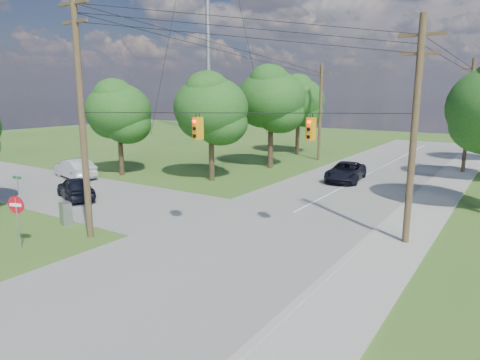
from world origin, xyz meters
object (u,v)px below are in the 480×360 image
Objects in this scene: car_cross_silver at (75,168)px; control_cabinet at (66,213)px; car_main_north at (346,172)px; pole_north_e at (469,116)px; pole_ne at (414,130)px; do_not_enter_sign at (17,211)px; pole_north_w at (320,112)px; pole_sw at (81,112)px; car_cross_dark at (76,188)px.

car_cross_silver reaches higher than control_cabinet.
car_main_north reaches higher than control_cabinet.
pole_ne is at bearing -90.00° from pole_north_e.
pole_north_e is at bearing 44.25° from do_not_enter_sign.
pole_north_w is 12.02m from car_main_north.
pole_north_w is at bearing 101.84° from control_cabinet.
car_cross_dark is at bearing 148.57° from pole_sw.
pole_sw is at bearing -114.52° from pole_north_e.
pole_north_w is 3.98× the size of do_not_enter_sign.
control_cabinet is (-16.33, -29.00, -4.51)m from pole_north_e.
pole_north_e and pole_north_w have the same top height.
pole_north_e is at bearing 0.00° from pole_north_w.
pole_north_w is at bearing 117.25° from car_main_north.
car_cross_silver is 0.93× the size of car_main_north.
pole_sw reaches higher than car_main_north.
pole_north_e reaches higher than car_cross_silver.
pole_ne reaches higher than do_not_enter_sign.
do_not_enter_sign is (-7.28, -23.20, 1.03)m from car_main_north.
pole_north_e is (-0.00, 22.00, -0.34)m from pole_ne.
pole_sw is 21.88m from car_main_north.
car_cross_dark is 7.72m from car_cross_silver.
pole_sw is at bearing 81.85° from car_cross_dark.
car_cross_dark is (-20.73, -3.18, -4.67)m from pole_ne.
pole_north_w is 29.45m from control_cabinet.
car_cross_dark is 5.83m from control_cabinet.
pole_sw is 1.20× the size of pole_north_w.
pole_sw is 2.36× the size of car_cross_silver.
pole_ne reaches higher than pole_north_e.
car_cross_dark is (-6.83, -25.18, -4.33)m from pole_north_w.
pole_sw reaches higher than control_cabinet.
car_main_north is 2.18× the size of do_not_enter_sign.
car_cross_silver is 4.09× the size of control_cabinet.
pole_north_w reaches higher than car_main_north.
pole_north_w reaches higher than control_cabinet.
pole_ne is at bearing 39.83° from control_cabinet.
car_cross_silver is 13.53m from control_cabinet.
pole_sw is at bearing -113.34° from car_main_north.
pole_north_e is 35.85m from do_not_enter_sign.
pole_ne is 21.48m from car_cross_dark.
pole_north_e is 3.98× the size of do_not_enter_sign.
car_main_north is (19.43, 11.45, -0.08)m from car_cross_silver.
car_cross_dark is 0.82× the size of car_main_north.
car_main_north is (5.93, 20.35, -5.44)m from pole_sw.
pole_north_w reaches higher than do_not_enter_sign.
car_cross_silver is 16.93m from do_not_enter_sign.
pole_sw is 6.31m from control_cabinet.
pole_sw is 29.62m from pole_north_w.
car_main_north is at bearing -129.30° from pole_north_e.
pole_sw is 32.55m from pole_north_e.
pole_ne reaches higher than car_main_north.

